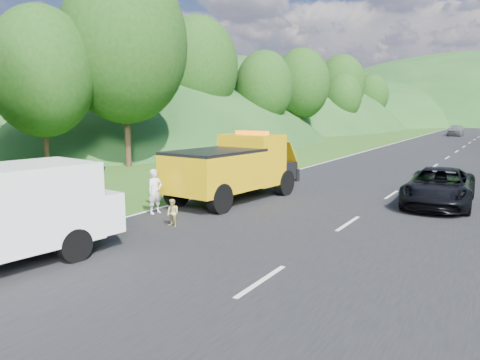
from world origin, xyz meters
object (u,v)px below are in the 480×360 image
Objects in this scene: suitcase at (114,206)px; tow_truck at (235,167)px; woman at (156,214)px; child at (173,227)px; passing_suv at (438,206)px.

tow_truck is at bearing 60.29° from suitcase.
woman reaches higher than suitcase.
child is (0.60, -4.76, -1.37)m from tow_truck.
woman is at bearing 28.82° from suitcase.
suitcase is 0.11× the size of passing_suv.
child is 10.39m from passing_suv.
tow_truck reaches higher than woman.
suitcase is at bearing -145.75° from passing_suv.
suitcase is (-1.32, -0.73, 0.28)m from woman.
child is at bearing -112.64° from woman.
tow_truck is 8.12m from passing_suv.
passing_suv is at bearing 28.73° from tow_truck.
tow_truck is 7.56× the size of child.
tow_truck is at bearing -6.27° from woman.
child is at bearing -133.50° from passing_suv.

